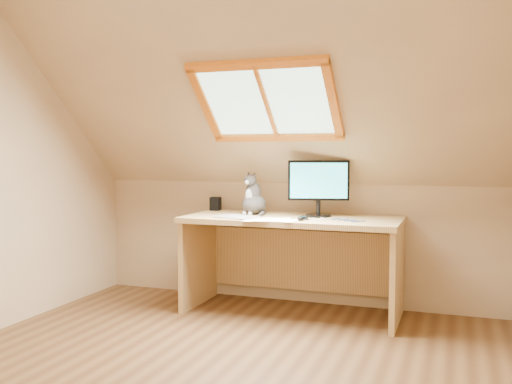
% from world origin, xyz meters
% --- Properties ---
extents(ground, '(3.50, 3.50, 0.00)m').
position_xyz_m(ground, '(0.00, 0.00, 0.00)').
color(ground, brown).
rests_on(ground, ground).
extents(room_shell, '(3.52, 3.52, 2.41)m').
position_xyz_m(room_shell, '(0.00, -0.09, 1.43)').
color(room_shell, tan).
rests_on(room_shell, ground).
extents(desk, '(1.67, 0.73, 0.76)m').
position_xyz_m(desk, '(0.09, 1.45, 0.53)').
color(desk, tan).
rests_on(desk, ground).
extents(monitor, '(0.47, 0.20, 0.44)m').
position_xyz_m(monitor, '(0.28, 1.46, 1.01)').
color(monitor, black).
rests_on(monitor, desk).
extents(cat, '(0.25, 0.28, 0.35)m').
position_xyz_m(cat, '(-0.25, 1.46, 0.89)').
color(cat, '#4B4642').
rests_on(cat, desk).
extents(desk_speaker, '(0.08, 0.08, 0.12)m').
position_xyz_m(desk_speaker, '(-0.66, 1.63, 0.82)').
color(desk_speaker, black).
rests_on(desk_speaker, desk).
extents(graphics_tablet, '(0.35, 0.30, 0.01)m').
position_xyz_m(graphics_tablet, '(-0.28, 1.17, 0.77)').
color(graphics_tablet, '#B2B2B7').
rests_on(graphics_tablet, desk).
extents(mouse, '(0.10, 0.13, 0.04)m').
position_xyz_m(mouse, '(0.23, 1.18, 0.78)').
color(mouse, black).
rests_on(mouse, desk).
extents(papers, '(0.35, 0.30, 0.01)m').
position_xyz_m(papers, '(0.04, 1.12, 0.76)').
color(papers, white).
rests_on(papers, desk).
extents(cables, '(0.51, 0.26, 0.01)m').
position_xyz_m(cables, '(0.45, 1.26, 0.76)').
color(cables, silver).
rests_on(cables, desk).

